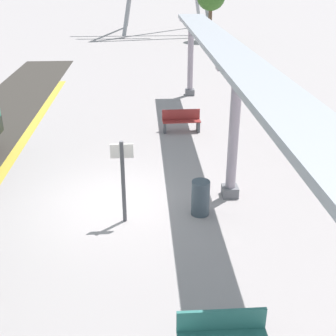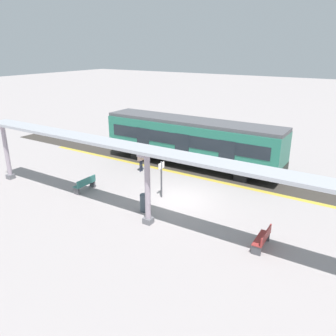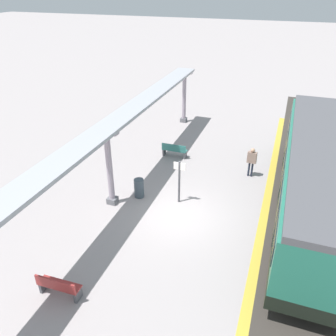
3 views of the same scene
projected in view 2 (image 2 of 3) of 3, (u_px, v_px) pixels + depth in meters
name	position (u px, v px, depth m)	size (l,w,h in m)	color
ground_plane	(179.00, 198.00, 19.78)	(176.00, 176.00, 0.00)	#A19897
tactile_edge_strip	(207.00, 179.00, 22.64)	(0.37, 28.88, 0.01)	gold
trackbed	(218.00, 171.00, 24.06)	(3.20, 40.88, 0.01)	#38332D
train_near_carriage	(191.00, 142.00, 24.58)	(2.65, 13.40, 3.48)	#27755F
canopy_pillar_nearest	(6.00, 151.00, 22.13)	(1.10, 0.44, 3.74)	slate
canopy_pillar_second	(148.00, 188.00, 16.39)	(1.10, 0.44, 3.74)	slate
canopy_beam	(143.00, 149.00, 15.85)	(1.20, 23.01, 0.16)	#A8AAB2
bench_near_end	(85.00, 184.00, 20.68)	(1.50, 0.44, 0.86)	#2F726B
bench_mid_platform	(263.00, 239.00, 14.81)	(1.51, 0.49, 0.86)	maroon
trash_bin	(144.00, 203.00, 18.12)	(0.48, 0.48, 0.96)	#3F4C56
platform_info_sign	(161.00, 176.00, 19.52)	(0.56, 0.10, 2.20)	#4C4C51
passenger_waiting_near_edge	(141.00, 157.00, 23.74)	(0.50, 0.26, 1.67)	#1C2332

